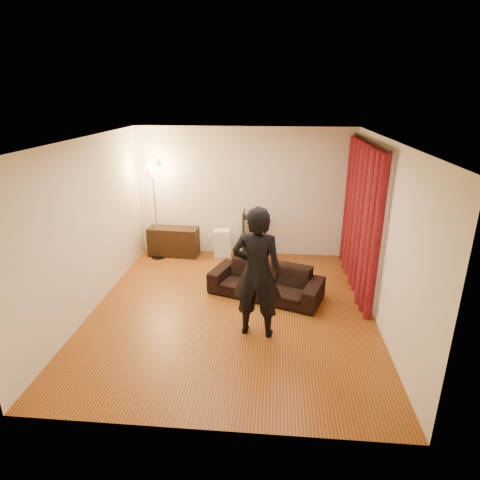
# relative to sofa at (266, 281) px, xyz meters

# --- Properties ---
(floor) EXTENTS (5.00, 5.00, 0.00)m
(floor) POSITION_rel_sofa_xyz_m (-0.52, -0.53, -0.28)
(floor) COLOR #9A5718
(floor) RESTS_ON ground
(ceiling) EXTENTS (5.00, 5.00, 0.00)m
(ceiling) POSITION_rel_sofa_xyz_m (-0.52, -0.53, 2.42)
(ceiling) COLOR white
(ceiling) RESTS_ON ground
(wall_back) EXTENTS (5.00, 0.00, 5.00)m
(wall_back) POSITION_rel_sofa_xyz_m (-0.52, 1.97, 1.07)
(wall_back) COLOR white
(wall_back) RESTS_ON ground
(wall_front) EXTENTS (5.00, 0.00, 5.00)m
(wall_front) POSITION_rel_sofa_xyz_m (-0.52, -3.03, 1.07)
(wall_front) COLOR white
(wall_front) RESTS_ON ground
(wall_left) EXTENTS (0.00, 5.00, 5.00)m
(wall_left) POSITION_rel_sofa_xyz_m (-2.77, -0.53, 1.07)
(wall_left) COLOR white
(wall_left) RESTS_ON ground
(wall_right) EXTENTS (0.00, 5.00, 5.00)m
(wall_right) POSITION_rel_sofa_xyz_m (1.73, -0.53, 1.07)
(wall_right) COLOR white
(wall_right) RESTS_ON ground
(curtain_rod) EXTENTS (0.04, 2.65, 0.04)m
(curtain_rod) POSITION_rel_sofa_xyz_m (1.63, 0.59, 2.30)
(curtain_rod) COLOR black
(curtain_rod) RESTS_ON wall_right
(curtain) EXTENTS (0.22, 2.65, 2.55)m
(curtain) POSITION_rel_sofa_xyz_m (1.61, 0.59, 1.00)
(curtain) COLOR maroon
(curtain) RESTS_ON ground
(sofa) EXTENTS (2.05, 1.34, 0.56)m
(sofa) POSITION_rel_sofa_xyz_m (0.00, 0.00, 0.00)
(sofa) COLOR black
(sofa) RESTS_ON ground
(person) EXTENTS (0.76, 0.55, 1.93)m
(person) POSITION_rel_sofa_xyz_m (-0.10, -1.17, 0.68)
(person) COLOR black
(person) RESTS_ON ground
(media_cabinet) EXTENTS (1.08, 0.46, 0.62)m
(media_cabinet) POSITION_rel_sofa_xyz_m (-2.03, 1.69, 0.03)
(media_cabinet) COLOR black
(media_cabinet) RESTS_ON ground
(storage_boxes) EXTENTS (0.41, 0.35, 0.59)m
(storage_boxes) POSITION_rel_sofa_xyz_m (-0.98, 1.73, 0.02)
(storage_boxes) COLOR white
(storage_boxes) RESTS_ON ground
(wire_shelf) EXTENTS (0.56, 0.48, 1.02)m
(wire_shelf) POSITION_rel_sofa_xyz_m (-0.29, 1.74, 0.23)
(wire_shelf) COLOR black
(wire_shelf) RESTS_ON ground
(floor_lamp) EXTENTS (0.38, 0.38, 2.08)m
(floor_lamp) POSITION_rel_sofa_xyz_m (-2.33, 1.55, 0.76)
(floor_lamp) COLOR silver
(floor_lamp) RESTS_ON ground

